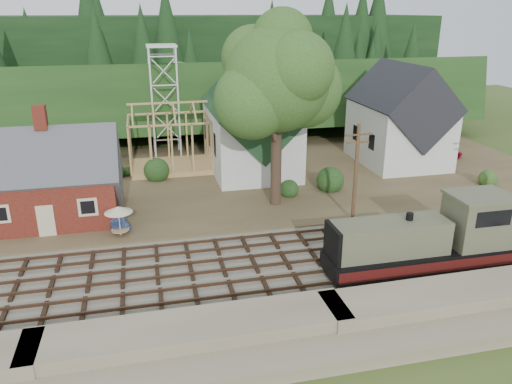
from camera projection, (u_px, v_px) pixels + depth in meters
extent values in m
plane|color=#384C1E|center=(286.00, 263.00, 33.31)|extent=(140.00, 140.00, 0.00)
cube|color=#7F7259|center=(332.00, 341.00, 25.54)|extent=(64.00, 5.00, 1.60)
cube|color=#726B5B|center=(286.00, 262.00, 33.28)|extent=(64.00, 11.00, 0.16)
cube|color=brown|center=(235.00, 178.00, 49.72)|extent=(64.00, 26.00, 0.30)
cube|color=#1E3F19|center=(204.00, 127.00, 71.72)|extent=(70.00, 28.96, 12.74)
cube|color=black|center=(192.00, 107.00, 86.35)|extent=(80.00, 20.00, 12.00)
cube|color=#571713|center=(52.00, 195.00, 39.22)|extent=(10.00, 7.00, 3.80)
cube|color=#4C4C51|center=(48.00, 172.00, 38.57)|extent=(10.80, 7.41, 7.41)
cube|color=#571713|center=(40.00, 117.00, 37.09)|extent=(0.90, 0.90, 1.80)
cube|color=beige|center=(46.00, 221.00, 36.25)|extent=(1.20, 0.06, 2.40)
cube|color=silver|center=(250.00, 139.00, 50.82)|extent=(8.00, 12.00, 6.40)
cube|color=#1C3D21|center=(250.00, 108.00, 49.71)|extent=(8.40, 12.96, 8.40)
cube|color=silver|center=(265.00, 98.00, 43.54)|extent=(2.40, 2.40, 4.00)
cone|color=#1C3D21|center=(265.00, 59.00, 42.40)|extent=(5.37, 5.37, 2.60)
cube|color=silver|center=(398.00, 133.00, 53.29)|extent=(8.00, 10.00, 6.40)
cube|color=black|center=(401.00, 103.00, 52.19)|extent=(8.40, 10.80, 8.40)
cube|color=tan|center=(171.00, 167.00, 51.97)|extent=(8.00, 6.00, 0.50)
cube|color=tan|center=(168.00, 103.00, 49.68)|extent=(8.00, 0.18, 0.18)
cube|color=silver|center=(152.00, 104.00, 53.90)|extent=(0.18, 0.18, 12.00)
cube|color=silver|center=(178.00, 103.00, 54.49)|extent=(0.18, 0.18, 12.00)
cube|color=silver|center=(151.00, 100.00, 56.46)|extent=(0.18, 0.18, 12.00)
cube|color=silver|center=(176.00, 99.00, 57.05)|extent=(0.18, 0.18, 12.00)
cube|color=silver|center=(161.00, 46.00, 53.41)|extent=(3.20, 3.20, 0.25)
cylinder|color=#38281E|center=(276.00, 159.00, 41.40)|extent=(0.90, 0.90, 8.00)
sphere|color=#30531F|center=(277.00, 79.00, 39.16)|extent=(8.40, 8.40, 8.40)
sphere|color=#30531F|center=(303.00, 89.00, 40.94)|extent=(6.40, 6.40, 6.40)
sphere|color=#30531F|center=(252.00, 101.00, 38.48)|extent=(6.00, 6.00, 6.00)
cylinder|color=#4C331E|center=(355.00, 176.00, 38.17)|extent=(0.28, 0.28, 8.00)
cube|color=#4C331E|center=(358.00, 135.00, 37.06)|extent=(2.20, 0.12, 0.12)
cube|color=#4C331E|center=(358.00, 143.00, 37.27)|extent=(1.80, 0.12, 0.12)
cube|color=black|center=(418.00, 267.00, 32.14)|extent=(12.17, 2.53, 0.35)
cube|color=black|center=(419.00, 257.00, 31.89)|extent=(12.17, 2.94, 1.12)
cube|color=#5A5A42|center=(390.00, 237.00, 30.86)|extent=(7.30, 2.33, 2.13)
cube|color=#5A5A42|center=(477.00, 220.00, 31.96)|extent=(3.65, 2.84, 3.24)
cube|color=#5A5A42|center=(481.00, 196.00, 31.38)|extent=(3.85, 3.04, 0.20)
cube|color=black|center=(494.00, 219.00, 30.40)|extent=(2.43, 0.06, 1.01)
cube|color=#44100E|center=(432.00, 268.00, 30.53)|extent=(12.17, 0.04, 0.71)
cube|color=#44100E|center=(407.00, 247.00, 33.26)|extent=(12.17, 0.04, 0.71)
cylinder|color=black|center=(409.00, 218.00, 30.72)|extent=(0.45, 0.45, 0.71)
imported|color=#5C7DC6|center=(116.00, 220.00, 38.00)|extent=(2.40, 3.61, 1.14)
imported|color=#BB0E2E|center=(441.00, 152.00, 55.76)|extent=(4.87, 2.33, 1.34)
cylinder|color=silver|center=(120.00, 222.00, 36.46)|extent=(0.09, 0.09, 2.03)
cylinder|color=tan|center=(120.00, 230.00, 36.67)|extent=(1.29, 1.29, 0.07)
cone|color=beige|center=(118.00, 209.00, 36.11)|extent=(2.03, 2.03, 0.46)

